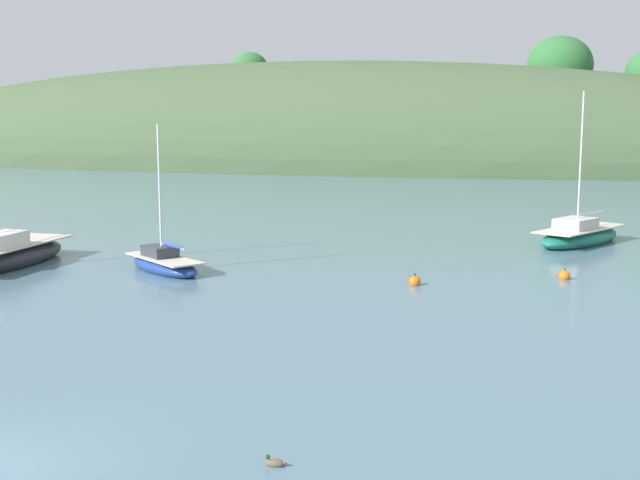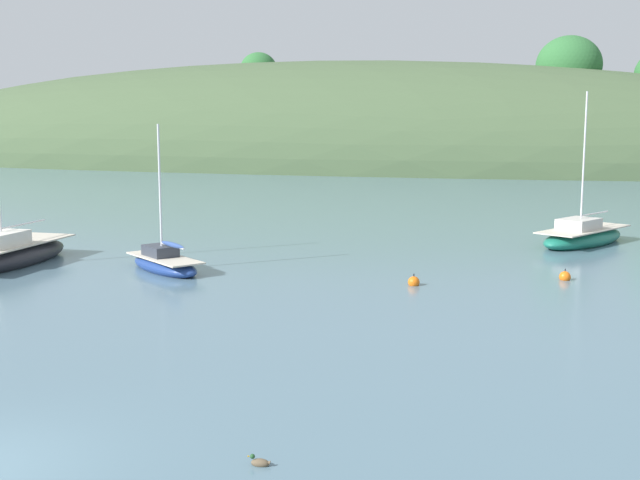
{
  "view_description": "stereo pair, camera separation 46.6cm",
  "coord_description": "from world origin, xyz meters",
  "px_view_note": "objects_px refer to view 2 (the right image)",
  "views": [
    {
      "loc": [
        9.53,
        -10.75,
        6.1
      ],
      "look_at": [
        0.0,
        20.0,
        1.2
      ],
      "focal_mm": 44.52,
      "sensor_mm": 36.0,
      "label": 1
    },
    {
      "loc": [
        9.98,
        -10.61,
        6.1
      ],
      "look_at": [
        0.0,
        20.0,
        1.2
      ],
      "focal_mm": 44.52,
      "sensor_mm": 36.0,
      "label": 2
    }
  ],
  "objects_px": {
    "sailboat_grey_yawl": "(164,263)",
    "mooring_buoy_channel": "(565,277)",
    "sailboat_teal_outer": "(7,255)",
    "sailboat_blue_center": "(583,236)",
    "mooring_buoy_inner": "(414,282)",
    "duck_lead": "(260,463)"
  },
  "relations": [
    {
      "from": "sailboat_teal_outer",
      "to": "duck_lead",
      "type": "xyz_separation_m",
      "value": [
        17.68,
        -14.93,
        -0.39
      ]
    },
    {
      "from": "sailboat_teal_outer",
      "to": "mooring_buoy_channel",
      "type": "relative_size",
      "value": 19.32
    },
    {
      "from": "sailboat_blue_center",
      "to": "duck_lead",
      "type": "height_order",
      "value": "sailboat_blue_center"
    },
    {
      "from": "sailboat_grey_yawl",
      "to": "mooring_buoy_channel",
      "type": "height_order",
      "value": "sailboat_grey_yawl"
    },
    {
      "from": "sailboat_teal_outer",
      "to": "mooring_buoy_inner",
      "type": "xyz_separation_m",
      "value": [
        17.2,
        1.24,
        -0.32
      ]
    },
    {
      "from": "sailboat_teal_outer",
      "to": "sailboat_blue_center",
      "type": "relative_size",
      "value": 1.36
    },
    {
      "from": "sailboat_teal_outer",
      "to": "mooring_buoy_inner",
      "type": "height_order",
      "value": "sailboat_teal_outer"
    },
    {
      "from": "sailboat_grey_yawl",
      "to": "mooring_buoy_channel",
      "type": "xyz_separation_m",
      "value": [
        15.58,
        3.07,
        -0.19
      ]
    },
    {
      "from": "sailboat_grey_yawl",
      "to": "mooring_buoy_channel",
      "type": "distance_m",
      "value": 15.88
    },
    {
      "from": "mooring_buoy_inner",
      "to": "sailboat_teal_outer",
      "type": "bearing_deg",
      "value": -175.89
    },
    {
      "from": "sailboat_teal_outer",
      "to": "sailboat_grey_yawl",
      "type": "bearing_deg",
      "value": 7.82
    },
    {
      "from": "sailboat_teal_outer",
      "to": "mooring_buoy_inner",
      "type": "relative_size",
      "value": 19.32
    },
    {
      "from": "sailboat_grey_yawl",
      "to": "mooring_buoy_inner",
      "type": "bearing_deg",
      "value": 1.58
    },
    {
      "from": "sailboat_blue_center",
      "to": "duck_lead",
      "type": "xyz_separation_m",
      "value": [
        -5.51,
        -28.43,
        -0.34
      ]
    },
    {
      "from": "mooring_buoy_channel",
      "to": "duck_lead",
      "type": "relative_size",
      "value": 1.27
    },
    {
      "from": "sailboat_grey_yawl",
      "to": "sailboat_blue_center",
      "type": "bearing_deg",
      "value": 37.68
    },
    {
      "from": "sailboat_teal_outer",
      "to": "sailboat_grey_yawl",
      "type": "relative_size",
      "value": 1.71
    },
    {
      "from": "sailboat_blue_center",
      "to": "mooring_buoy_inner",
      "type": "height_order",
      "value": "sailboat_blue_center"
    },
    {
      "from": "mooring_buoy_inner",
      "to": "mooring_buoy_channel",
      "type": "height_order",
      "value": "same"
    },
    {
      "from": "sailboat_teal_outer",
      "to": "sailboat_blue_center",
      "type": "height_order",
      "value": "sailboat_teal_outer"
    },
    {
      "from": "mooring_buoy_inner",
      "to": "mooring_buoy_channel",
      "type": "bearing_deg",
      "value": 27.67
    },
    {
      "from": "duck_lead",
      "to": "mooring_buoy_channel",
      "type": "bearing_deg",
      "value": 75.66
    }
  ]
}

